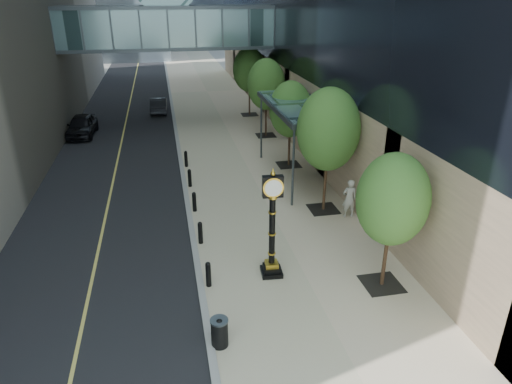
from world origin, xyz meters
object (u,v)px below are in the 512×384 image
car_near (82,125)px  trash_bin (220,333)px  car_far (159,105)px  street_clock (272,232)px  pedestrian (349,198)px

car_near → trash_bin: bearing=-70.8°
trash_bin → car_far: 30.62m
trash_bin → car_near: size_ratio=0.20×
street_clock → car_near: (-9.68, 20.94, -1.10)m
trash_bin → street_clock: bearing=54.6°
trash_bin → car_far: car_far is taller
street_clock → trash_bin: street_clock is taller
street_clock → car_near: 23.10m
car_near → car_far: bearing=49.9°
pedestrian → car_far: size_ratio=0.47×
street_clock → trash_bin: 4.44m
street_clock → pedestrian: (4.76, 4.02, -0.88)m
pedestrian → car_far: 24.71m
street_clock → car_far: street_clock is taller
car_near → car_far: size_ratio=1.12×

